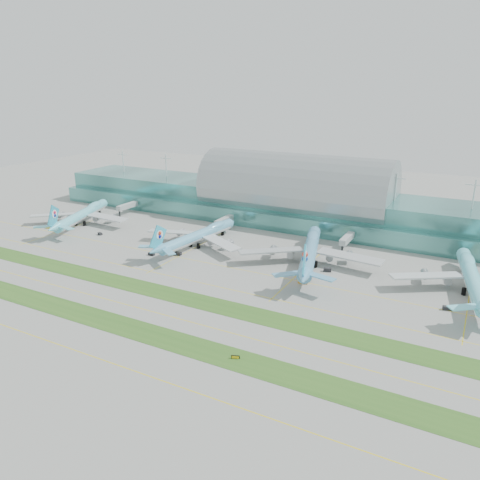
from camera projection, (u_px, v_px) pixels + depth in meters
The scene contains 20 objects.
ground at pixel (177, 298), 190.71m from camera, with size 700.00×700.00×0.00m, color gray.
terminal at pixel (295, 199), 294.15m from camera, with size 340.00×69.10×36.00m.
grass_strip_near at pixel (131, 328), 167.23m from camera, with size 420.00×12.00×0.08m, color #2D591E.
grass_strip_far at pixel (180, 296), 192.37m from camera, with size 420.00×12.00×0.08m, color #2D591E.
taxiline_a at pixel (90, 356), 150.48m from camera, with size 420.00×0.35×0.01m, color yellow.
taxiline_b at pixel (156, 312), 178.98m from camera, with size 420.00×0.35×0.01m, color yellow.
taxiline_c at pixel (201, 283), 205.79m from camera, with size 420.00×0.35×0.01m, color yellow.
taxiline_d at pixel (225, 266), 224.23m from camera, with size 420.00×0.35×0.01m, color yellow.
airliner_a at pixel (83, 214), 291.72m from camera, with size 61.09×70.98×20.12m.
airliner_b at pixel (199, 235), 251.87m from camera, with size 61.37×70.05×19.28m.
airliner_c at pixel (310, 250), 226.09m from camera, with size 67.19×77.72×21.78m.
airliner_d at pixel (472, 277), 195.13m from camera, with size 66.25×75.99×20.99m.
gse_a at pixel (49, 227), 283.69m from camera, with size 3.54×1.63×1.35m, color yellow.
gse_b at pixel (100, 234), 271.24m from camera, with size 2.83×1.59×1.35m, color black.
gse_c at pixel (151, 254), 238.81m from camera, with size 3.39×1.59×1.35m, color black.
gse_d at pixel (178, 254), 239.06m from camera, with size 3.85×2.13×1.62m, color black.
gse_e at pixel (303, 282), 205.28m from camera, with size 4.28×2.01×1.46m, color orange.
gse_f at pixel (327, 270), 218.01m from camera, with size 3.63×1.77×1.63m, color black.
gse_g at pixel (448, 308), 180.76m from camera, with size 3.67×1.60×1.53m, color black.
taxiway_sign_east at pixel (235, 357), 148.59m from camera, with size 2.71×1.17×1.18m.
Camera 1 is at (104.09, -141.07, 82.88)m, focal length 35.00 mm.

